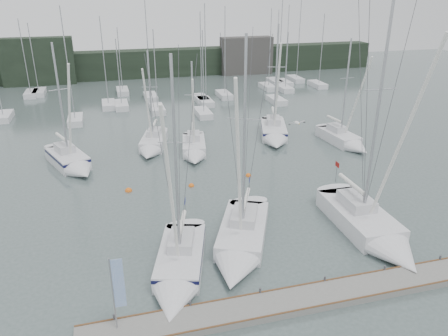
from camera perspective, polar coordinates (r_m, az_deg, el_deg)
The scene contains 19 objects.
ground at distance 29.46m, azimuth 5.74°, elevation -11.06°, with size 160.00×160.00×0.00m, color #485755.
dock at distance 25.69m, azimuth 9.86°, elevation -16.62°, with size 24.00×2.00×0.40m, color slate.
far_treeline at distance 86.30m, azimuth -9.27°, elevation 13.36°, with size 90.00×4.00×5.00m, color black.
far_building_left at distance 84.28m, azimuth -23.12°, elevation 12.68°, with size 12.00×3.00×8.00m, color black.
far_building_right at distance 87.98m, azimuth 2.93°, elevation 14.45°, with size 10.00×3.00×7.00m, color #3C3A37.
mast_forest at distance 67.86m, azimuth -7.93°, elevation 9.13°, with size 56.51×23.19×14.83m.
sailboat_near_left at distance 26.83m, azimuth -6.03°, elevation -13.44°, with size 5.07×9.22×14.07m.
sailboat_near_center at distance 28.98m, azimuth 2.02°, elevation -10.34°, with size 6.77×10.11×14.91m.
sailboat_near_right at distance 32.08m, azimuth 19.16°, elevation -7.98°, with size 3.48×10.89×17.29m.
sailboat_mid_a at distance 44.12m, azimuth -19.15°, elevation 0.64°, with size 5.41×8.24×12.56m.
sailboat_mid_b at distance 47.00m, azimuth -9.40°, elevation 2.86°, with size 4.30×7.81×11.03m.
sailboat_mid_c at distance 45.16m, azimuth -3.92°, elevation 2.30°, with size 3.64×7.69×10.19m.
sailboat_mid_d at distance 50.07m, azimuth 6.59°, elevation 4.40°, with size 5.30×9.23×13.41m.
sailboat_mid_e at distance 49.59m, azimuth 15.68°, elevation 3.39°, with size 3.14×7.96×12.08m.
buoy_a at distance 38.53m, azimuth -4.29°, elevation -2.36°, with size 0.51×0.51×0.51m, color orange.
buoy_b at distance 40.47m, azimuth 3.20°, elevation -1.04°, with size 0.52×0.52×0.52m, color orange.
buoy_c at distance 38.41m, azimuth -12.36°, elevation -2.95°, with size 0.60×0.60×0.60m, color orange.
dock_banner at distance 22.49m, azimuth -13.85°, elevation -14.91°, with size 0.64×0.08×4.17m.
seagull at distance 26.82m, azimuth 9.52°, elevation 5.84°, with size 1.09×0.51×0.22m.
Camera 1 is at (-9.22, -22.67, 16.41)m, focal length 35.00 mm.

